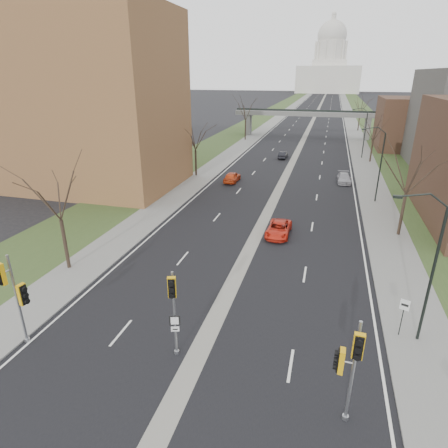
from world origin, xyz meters
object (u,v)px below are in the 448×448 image
at_px(speed_limit_sign, 403,311).
at_px(car_right_mid, 344,178).
at_px(signal_pole_right, 350,360).
at_px(car_right_near, 279,229).
at_px(car_left_far, 283,155).
at_px(signal_pole_left, 14,290).
at_px(car_left_near, 232,177).
at_px(signal_pole_median, 173,301).

bearing_deg(speed_limit_sign, car_right_mid, 113.59).
xyz_separation_m(speed_limit_sign, car_right_mid, (-2.47, 34.00, -1.12)).
relative_size(signal_pole_right, speed_limit_sign, 2.19).
bearing_deg(signal_pole_right, car_right_near, 108.26).
relative_size(car_right_near, car_right_mid, 1.04).
xyz_separation_m(speed_limit_sign, car_left_far, (-12.82, 48.01, -1.14)).
xyz_separation_m(signal_pole_right, car_right_near, (-5.49, 19.84, -2.79)).
xyz_separation_m(signal_pole_right, car_right_mid, (0.85, 40.91, -2.78)).
xyz_separation_m(signal_pole_left, car_right_near, (11.63, 19.35, -2.99)).
relative_size(signal_pole_right, car_left_near, 1.23).
distance_m(signal_pole_median, car_left_near, 35.79).
xyz_separation_m(signal_pole_left, car_left_far, (7.63, 54.44, -3.00)).
relative_size(signal_pole_left, signal_pole_median, 1.09).
distance_m(signal_pole_median, car_right_mid, 40.31).
height_order(signal_pole_left, speed_limit_sign, signal_pole_left).
relative_size(signal_pole_left, car_right_near, 1.21).
xyz_separation_m(signal_pole_median, car_left_far, (-0.95, 53.10, -2.93)).
distance_m(signal_pole_left, car_left_near, 36.73).
bearing_deg(car_right_near, signal_pole_right, -73.82).
bearing_deg(signal_pole_left, signal_pole_right, 7.98).
relative_size(signal_pole_left, car_left_far, 1.46).
bearing_deg(car_right_mid, signal_pole_right, -93.86).
relative_size(signal_pole_right, car_right_near, 1.14).
distance_m(signal_pole_median, car_left_far, 53.19).
height_order(signal_pole_median, signal_pole_right, signal_pole_right).
bearing_deg(car_right_mid, car_left_far, 123.77).
bearing_deg(signal_pole_median, signal_pole_right, -30.40).
xyz_separation_m(signal_pole_left, speed_limit_sign, (20.45, 6.42, -1.86)).
xyz_separation_m(signal_pole_median, speed_limit_sign, (11.87, 5.09, -1.79)).
bearing_deg(signal_pole_right, car_left_near, 114.11).
height_order(car_right_near, car_right_mid, car_right_mid).
distance_m(car_left_far, car_right_mid, 17.42).
bearing_deg(car_right_mid, car_right_near, -109.42).
relative_size(speed_limit_sign, car_right_near, 0.52).
height_order(car_left_near, car_right_near, car_left_near).
bearing_deg(signal_pole_median, car_left_near, 81.15).
distance_m(signal_pole_median, speed_limit_sign, 13.04).
xyz_separation_m(speed_limit_sign, car_right_near, (-8.82, 12.93, -1.13)).
height_order(signal_pole_right, car_right_mid, signal_pole_right).
distance_m(speed_limit_sign, car_left_far, 49.71).
relative_size(car_left_near, car_right_near, 0.93).
relative_size(signal_pole_median, car_right_mid, 1.16).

